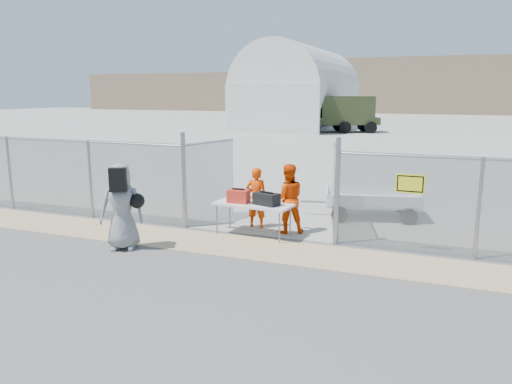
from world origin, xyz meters
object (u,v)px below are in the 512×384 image
at_px(folding_table, 253,219).
at_px(security_worker_left, 256,198).
at_px(visitor, 122,207).
at_px(utility_trailer, 372,203).
at_px(security_worker_right, 288,199).

distance_m(folding_table, security_worker_left, 0.87).
bearing_deg(security_worker_left, visitor, 49.34).
bearing_deg(folding_table, utility_trailer, 55.74).
bearing_deg(utility_trailer, visitor, -147.51).
xyz_separation_m(security_worker_right, visitor, (-3.06, -2.62, 0.10)).
bearing_deg(visitor, folding_table, 15.95).
distance_m(security_worker_right, visitor, 4.03).
height_order(folding_table, utility_trailer, folding_table).
height_order(security_worker_right, utility_trailer, security_worker_right).
bearing_deg(folding_table, visitor, -133.15).
relative_size(visitor, utility_trailer, 0.59).
relative_size(security_worker_left, utility_trailer, 0.48).
height_order(security_worker_left, visitor, visitor).
bearing_deg(security_worker_right, visitor, 13.93).
xyz_separation_m(security_worker_right, utility_trailer, (1.74, 2.37, -0.47)).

